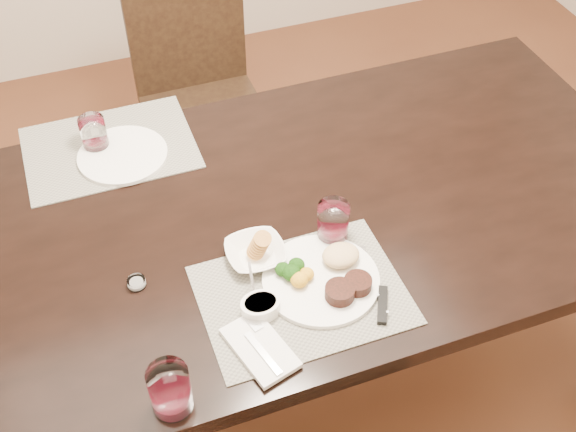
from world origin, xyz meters
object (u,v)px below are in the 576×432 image
object	(u,v)px
far_plate	(123,155)
steak_knife	(377,296)
chair_far	(199,87)
wine_glass_near	(333,224)
cracker_bowl	(255,253)
dinner_plate	(327,277)

from	to	relation	value
far_plate	steak_knife	bearing A→B (deg)	-56.81
chair_far	wine_glass_near	bearing A→B (deg)	-86.20
chair_far	steak_knife	distance (m)	1.30
steak_knife	far_plate	world-z (taller)	steak_knife
wine_glass_near	cracker_bowl	bearing A→B (deg)	180.00
dinner_plate	far_plate	xyz separation A→B (m)	(-0.36, 0.60, -0.01)
chair_far	dinner_plate	distance (m)	1.22
cracker_bowl	far_plate	bearing A→B (deg)	115.37
steak_knife	wine_glass_near	distance (m)	0.21
far_plate	dinner_plate	bearing A→B (deg)	-59.14
dinner_plate	wine_glass_near	size ratio (longest dim) A/B	2.58
chair_far	far_plate	distance (m)	0.73
steak_knife	cracker_bowl	world-z (taller)	cracker_bowl
wine_glass_near	steak_knife	bearing A→B (deg)	-83.54
chair_far	steak_knife	bearing A→B (deg)	-85.76
dinner_plate	cracker_bowl	xyz separation A→B (m)	(-0.13, 0.12, 0.00)
steak_knife	dinner_plate	bearing A→B (deg)	163.41
chair_far	cracker_bowl	xyz separation A→B (m)	(-0.13, -1.06, 0.27)
dinner_plate	far_plate	distance (m)	0.69
chair_far	steak_knife	size ratio (longest dim) A/B	3.82
dinner_plate	wine_glass_near	distance (m)	0.14
chair_far	dinner_plate	world-z (taller)	chair_far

